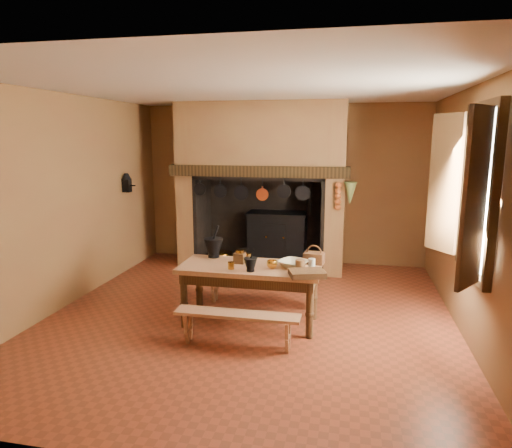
{
  "coord_description": "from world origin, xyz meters",
  "views": [
    {
      "loc": [
        1.19,
        -5.33,
        2.23
      ],
      "look_at": [
        0.01,
        0.3,
        1.13
      ],
      "focal_mm": 32.0,
      "sensor_mm": 36.0,
      "label": 1
    }
  ],
  "objects_px": {
    "coffee_grinder": "(240,257)",
    "wicker_basket": "(314,257)",
    "work_table": "(250,275)",
    "mixing_bowl": "(293,264)",
    "bench_front": "(237,321)",
    "iron_range": "(278,238)"
  },
  "relations": [
    {
      "from": "bench_front",
      "to": "wicker_basket",
      "type": "distance_m",
      "value": 1.27
    },
    {
      "from": "work_table",
      "to": "coffee_grinder",
      "type": "distance_m",
      "value": 0.25
    },
    {
      "from": "iron_range",
      "to": "coffee_grinder",
      "type": "height_order",
      "value": "iron_range"
    },
    {
      "from": "work_table",
      "to": "iron_range",
      "type": "bearing_deg",
      "value": 91.89
    },
    {
      "from": "wicker_basket",
      "to": "mixing_bowl",
      "type": "bearing_deg",
      "value": -129.29
    },
    {
      "from": "bench_front",
      "to": "coffee_grinder",
      "type": "bearing_deg",
      "value": 101.42
    },
    {
      "from": "coffee_grinder",
      "to": "mixing_bowl",
      "type": "relative_size",
      "value": 0.6
    },
    {
      "from": "bench_front",
      "to": "mixing_bowl",
      "type": "xyz_separation_m",
      "value": [
        0.51,
        0.69,
        0.48
      ]
    },
    {
      "from": "work_table",
      "to": "bench_front",
      "type": "xyz_separation_m",
      "value": [
        -0.0,
        -0.65,
        -0.32
      ]
    },
    {
      "from": "iron_range",
      "to": "coffee_grinder",
      "type": "bearing_deg",
      "value": -91.35
    },
    {
      "from": "work_table",
      "to": "bench_front",
      "type": "relative_size",
      "value": 1.23
    },
    {
      "from": "coffee_grinder",
      "to": "iron_range",
      "type": "bearing_deg",
      "value": 92.69
    },
    {
      "from": "work_table",
      "to": "mixing_bowl",
      "type": "relative_size",
      "value": 5.06
    },
    {
      "from": "bench_front",
      "to": "wicker_basket",
      "type": "xyz_separation_m",
      "value": [
        0.74,
        0.9,
        0.51
      ]
    },
    {
      "from": "bench_front",
      "to": "wicker_basket",
      "type": "height_order",
      "value": "wicker_basket"
    },
    {
      "from": "coffee_grinder",
      "to": "bench_front",
      "type": "bearing_deg",
      "value": -74.53
    },
    {
      "from": "mixing_bowl",
      "to": "coffee_grinder",
      "type": "bearing_deg",
      "value": 176.12
    },
    {
      "from": "iron_range",
      "to": "bench_front",
      "type": "xyz_separation_m",
      "value": [
        0.09,
        -3.31,
        -0.2
      ]
    },
    {
      "from": "coffee_grinder",
      "to": "mixing_bowl",
      "type": "bearing_deg",
      "value": 0.17
    },
    {
      "from": "coffee_grinder",
      "to": "wicker_basket",
      "type": "bearing_deg",
      "value": 14.79
    },
    {
      "from": "coffee_grinder",
      "to": "wicker_basket",
      "type": "height_order",
      "value": "wicker_basket"
    },
    {
      "from": "work_table",
      "to": "coffee_grinder",
      "type": "xyz_separation_m",
      "value": [
        -0.15,
        0.08,
        0.19
      ]
    }
  ]
}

